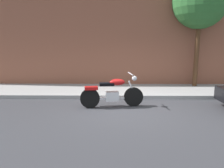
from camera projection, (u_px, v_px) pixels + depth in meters
The scene contains 5 objects.
ground_plane at pixel (129, 111), 7.04m from camera, with size 60.00×60.00×0.00m, color #38383D.
sidewalk at pixel (125, 91), 9.71m from camera, with size 18.70×2.49×0.14m, color #9D9D9D.
building_facade at pixel (124, 15), 10.55m from camera, with size 18.70×0.50×7.01m, color brown.
motorcycle at pixel (112, 94), 7.41m from camera, with size 2.15×0.70×1.15m.
street_tree at pixel (200, 1), 9.75m from camera, with size 2.46×2.46×5.23m.
Camera 1 is at (-0.46, -6.76, 2.15)m, focal length 35.03 mm.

